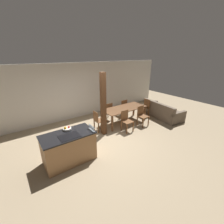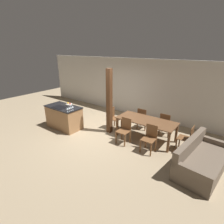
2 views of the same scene
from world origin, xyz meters
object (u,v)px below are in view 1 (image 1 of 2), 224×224
object	(u,v)px
fruit_bowl	(67,129)
dining_chair_far_left	(108,111)
couch	(162,112)
timber_post	(103,105)
dining_chair_near_left	(126,120)
wine_glass_middle	(92,127)
wine_glass_far	(91,126)
dining_chair_far_right	(123,107)
wine_glass_end	(89,125)
dining_chair_near_right	(142,115)
dining_chair_foot_end	(145,107)
wine_glass_near	(93,128)
dining_chair_head_end	(98,120)
kitchen_island	(69,148)
dining_table	(124,110)

from	to	relation	value
fruit_bowl	dining_chair_far_left	distance (m)	3.06
dining_chair_far_left	couch	world-z (taller)	dining_chair_far_left
timber_post	dining_chair_near_left	bearing A→B (deg)	-20.00
wine_glass_middle	wine_glass_far	world-z (taller)	same
dining_chair_near_left	dining_chair_far_right	distance (m)	1.66
wine_glass_far	timber_post	distance (m)	1.44
wine_glass_end	dining_chair_far_right	world-z (taller)	wine_glass_end
fruit_bowl	wine_glass_end	world-z (taller)	wine_glass_end
dining_chair_near_right	dining_chair_far_left	xyz separation A→B (m)	(-0.94, 1.36, 0.00)
wine_glass_middle	wine_glass_far	size ratio (longest dim) A/B	1.00
wine_glass_far	dining_chair_far_right	distance (m)	3.58
couch	fruit_bowl	bearing A→B (deg)	99.26
dining_chair_near_left	wine_glass_far	bearing A→B (deg)	-162.65
dining_chair_far_right	dining_chair_foot_end	xyz separation A→B (m)	(0.95, -0.68, 0.00)
wine_glass_near	dining_chair_far_left	xyz separation A→B (m)	(1.98, 2.15, -0.59)
dining_chair_head_end	fruit_bowl	bearing A→B (deg)	119.02
kitchen_island	dining_chair_far_right	xyz separation A→B (m)	(3.60, 1.82, 0.01)
kitchen_island	dining_chair_head_end	world-z (taller)	kitchen_island
wine_glass_near	dining_chair_near_right	world-z (taller)	wine_glass_near
dining_table	dining_chair_near_left	bearing A→B (deg)	-124.70
dining_table	dining_chair_head_end	size ratio (longest dim) A/B	2.38
wine_glass_near	wine_glass_end	distance (m)	0.25
fruit_bowl	dining_chair_far_right	size ratio (longest dim) A/B	0.29
dining_chair_far_right	dining_chair_foot_end	bearing A→B (deg)	144.26
wine_glass_far	dining_chair_far_right	world-z (taller)	wine_glass_far
wine_glass_far	dining_table	size ratio (longest dim) A/B	0.08
wine_glass_far	dining_table	world-z (taller)	wine_glass_far
dining_chair_foot_end	timber_post	distance (m)	2.92
wine_glass_middle	dining_chair_far_right	xyz separation A→B (m)	(2.92, 2.07, -0.59)
dining_chair_far_right	dining_chair_head_end	world-z (taller)	same
wine_glass_far	dining_chair_far_right	bearing A→B (deg)	34.12
wine_glass_middle	dining_chair_far_left	xyz separation A→B (m)	(1.98, 2.07, -0.59)
kitchen_island	dining_chair_head_end	bearing A→B (deg)	33.80
wine_glass_near	timber_post	world-z (taller)	timber_post
wine_glass_near	wine_glass_middle	distance (m)	0.08
fruit_bowl	wine_glass_middle	size ratio (longest dim) A/B	1.48
dining_chair_near_left	dining_chair_near_right	bearing A→B (deg)	0.00
kitchen_island	wine_glass_middle	world-z (taller)	wine_glass_middle
dining_table	couch	size ratio (longest dim) A/B	1.01
wine_glass_near	timber_post	distance (m)	1.56
wine_glass_near	timber_post	bearing A→B (deg)	46.24
kitchen_island	timber_post	size ratio (longest dim) A/B	0.61
dining_chair_far_left	wine_glass_near	bearing A→B (deg)	47.35
dining_table	dining_chair_far_left	world-z (taller)	dining_chair_far_left
kitchen_island	couch	distance (m)	5.16
dining_table	dining_chair_near_right	distance (m)	0.85
wine_glass_far	wine_glass_end	bearing A→B (deg)	90.00
dining_chair_near_left	dining_chair_near_right	distance (m)	0.94
wine_glass_end	dining_chair_far_right	size ratio (longest dim) A/B	0.19
wine_glass_middle	dining_table	size ratio (longest dim) A/B	0.08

